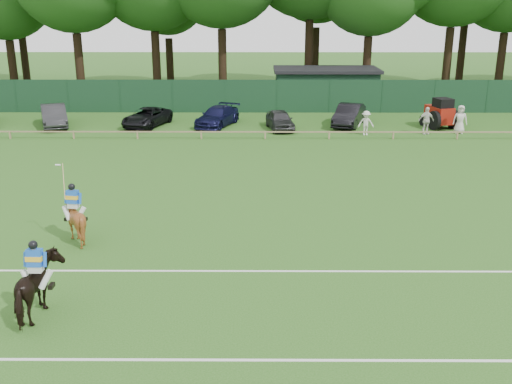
{
  "coord_description": "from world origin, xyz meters",
  "views": [
    {
      "loc": [
        0.61,
        -18.64,
        8.47
      ],
      "look_at": [
        0.5,
        3.0,
        1.4
      ],
      "focal_mm": 42.0,
      "sensor_mm": 36.0,
      "label": 1
    }
  ],
  "objects_px": {
    "horse_dark": "(38,288)",
    "tractor": "(440,114)",
    "sedan_navy": "(217,116)",
    "estate_black": "(349,115)",
    "suv_black": "(147,117)",
    "spectator_left": "(366,123)",
    "hatch_grey": "(280,120)",
    "horse_chestnut": "(75,220)",
    "spectator_mid": "(426,121)",
    "utility_shed": "(326,87)",
    "sedan_grey": "(54,116)",
    "spectator_right": "(460,119)"
  },
  "relations": [
    {
      "from": "horse_dark",
      "to": "tractor",
      "type": "distance_m",
      "value": 31.19
    },
    {
      "from": "sedan_navy",
      "to": "estate_black",
      "type": "height_order",
      "value": "estate_black"
    },
    {
      "from": "suv_black",
      "to": "estate_black",
      "type": "height_order",
      "value": "estate_black"
    },
    {
      "from": "spectator_left",
      "to": "tractor",
      "type": "distance_m",
      "value": 5.82
    },
    {
      "from": "horse_dark",
      "to": "sedan_navy",
      "type": "xyz_separation_m",
      "value": [
        3.19,
        25.9,
        -0.21
      ]
    },
    {
      "from": "tractor",
      "to": "estate_black",
      "type": "bearing_deg",
      "value": 156.26
    },
    {
      "from": "hatch_grey",
      "to": "estate_black",
      "type": "xyz_separation_m",
      "value": [
        4.79,
        1.24,
        0.1
      ]
    },
    {
      "from": "horse_chestnut",
      "to": "sedan_navy",
      "type": "bearing_deg",
      "value": -91.56
    },
    {
      "from": "suv_black",
      "to": "hatch_grey",
      "type": "relative_size",
      "value": 1.19
    },
    {
      "from": "spectator_mid",
      "to": "utility_shed",
      "type": "height_order",
      "value": "utility_shed"
    },
    {
      "from": "sedan_grey",
      "to": "spectator_mid",
      "type": "relative_size",
      "value": 2.56
    },
    {
      "from": "utility_shed",
      "to": "sedan_navy",
      "type": "bearing_deg",
      "value": -135.87
    },
    {
      "from": "horse_chestnut",
      "to": "hatch_grey",
      "type": "height_order",
      "value": "horse_chestnut"
    },
    {
      "from": "spectator_right",
      "to": "sedan_navy",
      "type": "bearing_deg",
      "value": -176.78
    },
    {
      "from": "spectator_left",
      "to": "sedan_grey",
      "type": "bearing_deg",
      "value": 174.52
    },
    {
      "from": "sedan_navy",
      "to": "spectator_mid",
      "type": "distance_m",
      "value": 13.87
    },
    {
      "from": "sedan_navy",
      "to": "tractor",
      "type": "distance_m",
      "value": 15.11
    },
    {
      "from": "horse_dark",
      "to": "spectator_right",
      "type": "xyz_separation_m",
      "value": [
        19.1,
        23.62,
        0.05
      ]
    },
    {
      "from": "horse_dark",
      "to": "horse_chestnut",
      "type": "height_order",
      "value": "horse_dark"
    },
    {
      "from": "hatch_grey",
      "to": "spectator_left",
      "type": "distance_m",
      "value": 5.72
    },
    {
      "from": "suv_black",
      "to": "hatch_grey",
      "type": "xyz_separation_m",
      "value": [
        9.09,
        -0.99,
        0.02
      ]
    },
    {
      "from": "spectator_left",
      "to": "spectator_right",
      "type": "distance_m",
      "value": 6.22
    },
    {
      "from": "sedan_navy",
      "to": "horse_dark",
      "type": "bearing_deg",
      "value": -76.37
    },
    {
      "from": "estate_black",
      "to": "spectator_right",
      "type": "height_order",
      "value": "spectator_right"
    },
    {
      "from": "spectator_left",
      "to": "spectator_right",
      "type": "height_order",
      "value": "spectator_right"
    },
    {
      "from": "horse_dark",
      "to": "spectator_mid",
      "type": "bearing_deg",
      "value": -124.25
    },
    {
      "from": "spectator_left",
      "to": "utility_shed",
      "type": "relative_size",
      "value": 0.19
    },
    {
      "from": "suv_black",
      "to": "horse_chestnut",
      "type": "bearing_deg",
      "value": -69.04
    },
    {
      "from": "horse_dark",
      "to": "hatch_grey",
      "type": "xyz_separation_m",
      "value": [
        7.45,
        24.79,
        -0.23
      ]
    },
    {
      "from": "spectator_left",
      "to": "tractor",
      "type": "relative_size",
      "value": 0.56
    },
    {
      "from": "hatch_grey",
      "to": "spectator_right",
      "type": "relative_size",
      "value": 2.04
    },
    {
      "from": "spectator_mid",
      "to": "utility_shed",
      "type": "bearing_deg",
      "value": 106.56
    },
    {
      "from": "horse_dark",
      "to": "estate_black",
      "type": "distance_m",
      "value": 28.77
    },
    {
      "from": "hatch_grey",
      "to": "utility_shed",
      "type": "height_order",
      "value": "utility_shed"
    },
    {
      "from": "hatch_grey",
      "to": "estate_black",
      "type": "bearing_deg",
      "value": 4.88
    },
    {
      "from": "horse_dark",
      "to": "spectator_mid",
      "type": "xyz_separation_m",
      "value": [
        16.83,
        23.38,
        0.02
      ]
    },
    {
      "from": "estate_black",
      "to": "spectator_mid",
      "type": "height_order",
      "value": "spectator_mid"
    },
    {
      "from": "horse_dark",
      "to": "sedan_navy",
      "type": "bearing_deg",
      "value": -95.52
    },
    {
      "from": "estate_black",
      "to": "hatch_grey",
      "type": "bearing_deg",
      "value": -146.06
    },
    {
      "from": "suv_black",
      "to": "hatch_grey",
      "type": "height_order",
      "value": "hatch_grey"
    },
    {
      "from": "horse_chestnut",
      "to": "horse_dark",
      "type": "bearing_deg",
      "value": 105.16
    },
    {
      "from": "horse_dark",
      "to": "tractor",
      "type": "relative_size",
      "value": 0.73
    },
    {
      "from": "spectator_right",
      "to": "tractor",
      "type": "relative_size",
      "value": 0.66
    },
    {
      "from": "suv_black",
      "to": "spectator_right",
      "type": "xyz_separation_m",
      "value": [
        20.74,
        -2.16,
        0.3
      ]
    },
    {
      "from": "spectator_mid",
      "to": "utility_shed",
      "type": "xyz_separation_m",
      "value": [
        -5.39,
        10.52,
        0.66
      ]
    },
    {
      "from": "utility_shed",
      "to": "spectator_mid",
      "type": "bearing_deg",
      "value": -62.87
    },
    {
      "from": "horse_dark",
      "to": "sedan_grey",
      "type": "distance_m",
      "value": 26.82
    },
    {
      "from": "sedan_grey",
      "to": "tractor",
      "type": "xyz_separation_m",
      "value": [
        26.24,
        -0.34,
        0.22
      ]
    },
    {
      "from": "horse_chestnut",
      "to": "sedan_navy",
      "type": "relative_size",
      "value": 0.36
    },
    {
      "from": "estate_black",
      "to": "spectator_mid",
      "type": "relative_size",
      "value": 2.53
    }
  ]
}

